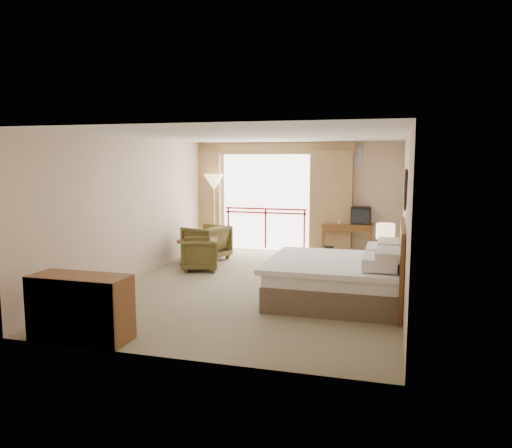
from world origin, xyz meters
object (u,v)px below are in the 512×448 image
(desk, at_px, (348,230))
(armchair_far, at_px, (207,260))
(wastebasket, at_px, (328,253))
(side_table, at_px, (188,248))
(bed, at_px, (339,278))
(tv, at_px, (361,215))
(table_lamp, at_px, (385,232))
(armchair_near, at_px, (200,270))
(floor_lamp, at_px, (214,185))
(nightstand, at_px, (384,272))
(dresser, at_px, (80,308))

(desk, bearing_deg, armchair_far, -159.75)
(wastebasket, height_order, side_table, side_table)
(bed, distance_m, tv, 3.94)
(table_lamp, bearing_deg, side_table, 170.19)
(bed, relative_size, table_lamp, 3.63)
(armchair_near, bearing_deg, bed, 45.10)
(armchair_far, relative_size, armchair_near, 1.19)
(side_table, distance_m, floor_lamp, 2.17)
(desk, relative_size, wastebasket, 3.99)
(nightstand, xyz_separation_m, floor_lamp, (-4.21, 2.52, 1.38))
(nightstand, bearing_deg, bed, -124.25)
(table_lamp, distance_m, tv, 2.75)
(desk, distance_m, wastebasket, 0.85)
(nightstand, distance_m, desk, 2.95)
(armchair_far, bearing_deg, bed, 71.09)
(dresser, bearing_deg, bed, 41.77)
(tv, bearing_deg, floor_lamp, -159.79)
(floor_lamp, height_order, dresser, floor_lamp)
(armchair_far, height_order, floor_lamp, floor_lamp)
(tv, height_order, side_table, tv)
(nightstand, relative_size, dresser, 0.42)
(bed, height_order, dresser, bed)
(tv, height_order, dresser, tv)
(tv, bearing_deg, nightstand, -60.37)
(nightstand, xyz_separation_m, side_table, (-4.18, 0.77, 0.10))
(floor_lamp, bearing_deg, table_lamp, -30.33)
(bed, relative_size, tv, 4.75)
(armchair_far, bearing_deg, armchair_near, 32.31)
(bed, xyz_separation_m, tv, (0.06, 3.89, 0.60))
(bed, xyz_separation_m, table_lamp, (0.68, 1.21, 0.62))
(nightstand, relative_size, floor_lamp, 0.28)
(bed, xyz_separation_m, armchair_near, (-3.04, 1.48, -0.38))
(wastebasket, relative_size, side_table, 0.56)
(tv, distance_m, armchair_near, 4.05)
(armchair_far, height_order, dresser, dresser)
(side_table, bearing_deg, desk, 31.71)
(desk, relative_size, floor_lamp, 0.62)
(table_lamp, relative_size, armchair_near, 0.79)
(armchair_far, distance_m, dresser, 5.23)
(tv, height_order, armchair_far, tv)
(desk, bearing_deg, tv, -15.63)
(bed, relative_size, armchair_far, 2.42)
(bed, xyz_separation_m, wastebasket, (-0.61, 3.33, -0.23))
(table_lamp, bearing_deg, wastebasket, 121.42)
(tv, bearing_deg, table_lamp, -60.14)
(wastebasket, distance_m, dresser, 6.46)
(table_lamp, xyz_separation_m, wastebasket, (-1.30, 2.12, -0.85))
(floor_lamp, bearing_deg, dresser, -85.03)
(tv, xyz_separation_m, wastebasket, (-0.67, -0.56, -0.83))
(table_lamp, height_order, desk, table_lamp)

